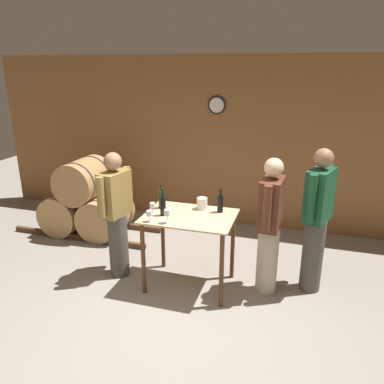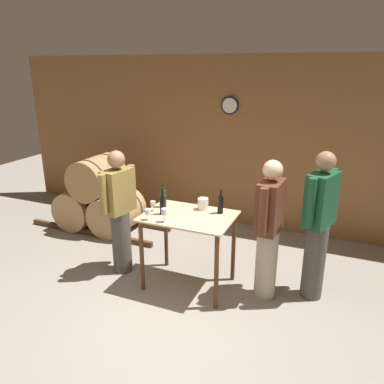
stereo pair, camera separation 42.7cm
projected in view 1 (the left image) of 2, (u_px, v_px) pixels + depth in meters
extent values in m
plane|color=gray|center=(168.00, 332.00, 3.73)|extent=(14.00, 14.00, 0.00)
cube|color=brown|center=(230.00, 143.00, 5.98)|extent=(8.40, 0.05, 2.70)
cylinder|color=black|center=(217.00, 105.00, 5.82)|extent=(0.28, 0.03, 0.28)
cylinder|color=white|center=(217.00, 105.00, 5.80)|extent=(0.23, 0.01, 0.23)
cube|color=#4C331E|center=(78.00, 237.00, 5.71)|extent=(2.24, 0.06, 0.08)
cube|color=#4C331E|center=(98.00, 222.00, 6.26)|extent=(2.24, 0.06, 0.08)
cylinder|color=tan|center=(69.00, 211.00, 5.99)|extent=(0.64, 0.75, 0.64)
cylinder|color=#38383D|center=(60.00, 216.00, 5.78)|extent=(0.66, 0.03, 0.66)
cylinder|color=#38383D|center=(77.00, 206.00, 6.19)|extent=(0.66, 0.03, 0.66)
cylinder|color=tan|center=(106.00, 216.00, 5.80)|extent=(0.64, 0.75, 0.64)
cylinder|color=#38383D|center=(98.00, 221.00, 5.60)|extent=(0.66, 0.03, 0.66)
cylinder|color=#38383D|center=(113.00, 210.00, 6.01)|extent=(0.66, 0.03, 0.66)
cylinder|color=#AD7F4C|center=(84.00, 180.00, 5.72)|extent=(0.64, 0.75, 0.64)
cylinder|color=#38383D|center=(75.00, 184.00, 5.51)|extent=(0.66, 0.03, 0.66)
cylinder|color=#38383D|center=(92.00, 176.00, 5.92)|extent=(0.66, 0.03, 0.66)
cube|color=#D1B284|center=(189.00, 216.00, 4.27)|extent=(1.03, 0.74, 0.02)
cylinder|color=#593319|center=(143.00, 259.00, 4.25)|extent=(0.05, 0.05, 0.88)
cylinder|color=#593319|center=(222.00, 271.00, 4.00)|extent=(0.05, 0.05, 0.88)
cylinder|color=#593319|center=(163.00, 236.00, 4.82)|extent=(0.05, 0.05, 0.88)
cylinder|color=#593319|center=(233.00, 245.00, 4.57)|extent=(0.05, 0.05, 0.88)
cylinder|color=#193819|center=(162.00, 200.00, 4.46)|extent=(0.07, 0.07, 0.21)
cylinder|color=#193819|center=(161.00, 188.00, 4.41)|extent=(0.02, 0.02, 0.07)
cylinder|color=black|center=(161.00, 186.00, 4.40)|extent=(0.03, 0.03, 0.02)
cylinder|color=black|center=(163.00, 207.00, 4.24)|extent=(0.07, 0.07, 0.20)
cylinder|color=black|center=(163.00, 195.00, 4.19)|extent=(0.02, 0.02, 0.10)
cylinder|color=black|center=(163.00, 191.00, 4.18)|extent=(0.03, 0.03, 0.02)
cylinder|color=black|center=(220.00, 204.00, 4.33)|extent=(0.07, 0.07, 0.20)
cylinder|color=black|center=(221.00, 192.00, 4.28)|extent=(0.02, 0.02, 0.09)
cylinder|color=black|center=(221.00, 189.00, 4.27)|extent=(0.03, 0.03, 0.02)
cylinder|color=silver|center=(153.00, 212.00, 4.35)|extent=(0.06, 0.06, 0.00)
cylinder|color=silver|center=(153.00, 210.00, 4.34)|extent=(0.01, 0.01, 0.06)
cylinder|color=silver|center=(152.00, 205.00, 4.32)|extent=(0.06, 0.06, 0.06)
cylinder|color=silver|center=(150.00, 221.00, 4.09)|extent=(0.06, 0.06, 0.00)
cylinder|color=silver|center=(150.00, 218.00, 4.08)|extent=(0.01, 0.01, 0.07)
cylinder|color=silver|center=(149.00, 213.00, 4.06)|extent=(0.07, 0.07, 0.06)
cylinder|color=silver|center=(167.00, 223.00, 4.06)|extent=(0.06, 0.06, 0.00)
cylinder|color=silver|center=(167.00, 219.00, 4.04)|extent=(0.01, 0.01, 0.09)
cylinder|color=silver|center=(167.00, 212.00, 4.02)|extent=(0.07, 0.07, 0.07)
cylinder|color=white|center=(202.00, 203.00, 4.44)|extent=(0.13, 0.13, 0.14)
cylinder|color=#B7AD93|center=(267.00, 260.00, 4.29)|extent=(0.24, 0.24, 0.81)
cube|color=#592D1E|center=(271.00, 204.00, 4.07)|extent=(0.25, 0.42, 0.57)
sphere|color=beige|center=(274.00, 168.00, 3.94)|extent=(0.21, 0.21, 0.21)
cylinder|color=#592D1E|center=(275.00, 194.00, 4.28)|extent=(0.09, 0.09, 0.51)
cylinder|color=#592D1E|center=(267.00, 209.00, 3.85)|extent=(0.09, 0.09, 0.51)
cylinder|color=#4C4742|center=(312.00, 255.00, 4.33)|extent=(0.24, 0.24, 0.88)
cube|color=#194C2D|center=(319.00, 195.00, 4.10)|extent=(0.34, 0.45, 0.59)
sphere|color=#9E7051|center=(324.00, 158.00, 3.96)|extent=(0.21, 0.21, 0.21)
cylinder|color=#194C2D|center=(327.00, 187.00, 4.28)|extent=(0.09, 0.09, 0.53)
cylinder|color=#194C2D|center=(311.00, 199.00, 3.90)|extent=(0.09, 0.09, 0.53)
cylinder|color=#4C4742|center=(119.00, 245.00, 4.66)|extent=(0.24, 0.24, 0.82)
cube|color=olive|center=(115.00, 194.00, 4.44)|extent=(0.29, 0.43, 0.54)
sphere|color=#9E7051|center=(113.00, 161.00, 4.31)|extent=(0.21, 0.21, 0.21)
cylinder|color=olive|center=(101.00, 198.00, 4.22)|extent=(0.09, 0.09, 0.48)
cylinder|color=olive|center=(127.00, 186.00, 4.64)|extent=(0.09, 0.09, 0.48)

